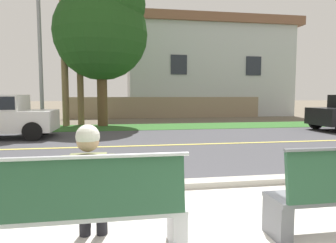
% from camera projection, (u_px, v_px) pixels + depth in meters
% --- Properties ---
extents(ground_plane, '(140.00, 140.00, 0.00)m').
position_uv_depth(ground_plane, '(151.00, 139.00, 10.46)').
color(ground_plane, '#665B4C').
extents(curb_edge, '(44.00, 0.30, 0.11)m').
position_uv_depth(curb_edge, '(187.00, 184.00, 4.91)').
color(curb_edge, '#ADA89E').
rests_on(curb_edge, ground_plane).
extents(street_asphalt, '(52.00, 8.00, 0.01)m').
position_uv_depth(street_asphalt, '(156.00, 145.00, 8.99)').
color(street_asphalt, '#424247').
rests_on(street_asphalt, ground_plane).
extents(road_centre_line, '(48.00, 0.14, 0.01)m').
position_uv_depth(road_centre_line, '(156.00, 145.00, 8.99)').
color(road_centre_line, '#E0CC4C').
rests_on(road_centre_line, ground_plane).
extents(far_verge_grass, '(48.00, 2.80, 0.02)m').
position_uv_depth(far_verge_grass, '(143.00, 127.00, 14.23)').
color(far_verge_grass, '#2D6026').
rests_on(far_verge_grass, ground_plane).
extents(bench_left, '(2.01, 0.48, 1.01)m').
position_uv_depth(bench_left, '(79.00, 211.00, 2.73)').
color(bench_left, silver).
rests_on(bench_left, ground_plane).
extents(seated_person_olive, '(0.52, 0.68, 1.25)m').
position_uv_depth(seated_person_olive, '(90.00, 182.00, 2.90)').
color(seated_person_olive, black).
rests_on(seated_person_olive, ground_plane).
extents(streetlamp, '(0.24, 2.10, 7.74)m').
position_uv_depth(streetlamp, '(40.00, 29.00, 12.91)').
color(streetlamp, gray).
rests_on(streetlamp, ground_plane).
extents(shade_tree_left, '(4.50, 4.50, 7.42)m').
position_uv_depth(shade_tree_left, '(104.00, 26.00, 14.23)').
color(shade_tree_left, brown).
rests_on(shade_tree_left, ground_plane).
extents(garden_wall, '(13.00, 0.36, 1.40)m').
position_uv_depth(garden_wall, '(166.00, 107.00, 19.95)').
color(garden_wall, gray).
rests_on(garden_wall, ground_plane).
extents(house_across_street, '(12.74, 6.91, 7.06)m').
position_uv_depth(house_across_street, '(204.00, 69.00, 23.41)').
color(house_across_street, '#B7BCC1').
rests_on(house_across_street, ground_plane).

